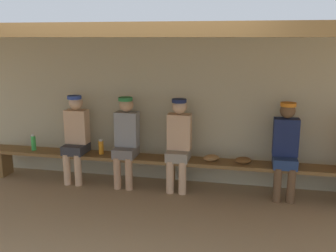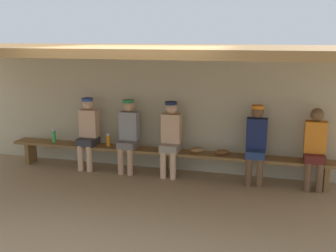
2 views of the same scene
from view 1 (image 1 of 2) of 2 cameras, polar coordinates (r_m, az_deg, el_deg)
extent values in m
plane|color=#9E7F59|center=(4.46, -3.72, -16.54)|extent=(24.00, 24.00, 0.00)
cube|color=#B7AD8C|center=(5.93, 1.28, 2.35)|extent=(8.00, 0.20, 2.20)
cube|color=brown|center=(4.56, -1.73, 13.80)|extent=(8.00, 2.80, 0.12)
cube|color=brown|center=(5.67, 0.41, -5.10)|extent=(6.00, 0.36, 0.05)
cube|color=brown|center=(6.81, -23.00, -5.06)|extent=(0.08, 0.29, 0.41)
cube|color=brown|center=(5.74, 0.41, -7.28)|extent=(0.08, 0.29, 0.41)
cube|color=gray|center=(5.60, 1.54, -4.31)|extent=(0.32, 0.40, 0.14)
cylinder|color=#DBAD84|center=(5.56, 0.31, -7.59)|extent=(0.11, 0.11, 0.48)
cylinder|color=#DBAD84|center=(5.53, 2.15, -7.72)|extent=(0.11, 0.11, 0.48)
cube|color=#DBAD84|center=(5.59, 1.71, -0.84)|extent=(0.34, 0.20, 0.52)
sphere|color=#DBAD84|center=(5.51, 1.74, 2.90)|extent=(0.21, 0.21, 0.21)
cylinder|color=#19234C|center=(5.46, 1.67, 3.76)|extent=(0.21, 0.21, 0.05)
cube|color=#333338|center=(6.08, -13.50, -3.27)|extent=(0.32, 0.40, 0.14)
cylinder|color=#DBAD84|center=(6.07, -14.77, -6.25)|extent=(0.11, 0.11, 0.48)
cylinder|color=#DBAD84|center=(5.99, -13.22, -6.41)|extent=(0.11, 0.11, 0.48)
cube|color=#DBAD84|center=(6.07, -13.35, -0.07)|extent=(0.34, 0.20, 0.52)
sphere|color=#DBAD84|center=(6.00, -13.53, 3.37)|extent=(0.21, 0.21, 0.21)
cylinder|color=#2D47A5|center=(5.95, -13.74, 4.16)|extent=(0.21, 0.21, 0.05)
cube|color=slate|center=(5.79, -6.27, -3.80)|extent=(0.32, 0.40, 0.14)
cylinder|color=tan|center=(5.76, -7.55, -6.95)|extent=(0.11, 0.11, 0.48)
cylinder|color=tan|center=(5.71, -5.83, -7.10)|extent=(0.11, 0.11, 0.48)
cube|color=gray|center=(5.78, -6.11, -0.44)|extent=(0.34, 0.20, 0.52)
sphere|color=tan|center=(5.70, -6.20, 3.17)|extent=(0.21, 0.21, 0.21)
cylinder|color=#2D8442|center=(5.65, -6.34, 4.01)|extent=(0.21, 0.21, 0.05)
cube|color=navy|center=(5.54, 16.92, -5.07)|extent=(0.32, 0.40, 0.14)
cylinder|color=brown|center=(5.48, 15.91, -8.43)|extent=(0.11, 0.11, 0.48)
cylinder|color=brown|center=(5.50, 17.80, -8.49)|extent=(0.11, 0.11, 0.48)
cube|color=#19234C|center=(5.53, 17.08, -1.56)|extent=(0.34, 0.20, 0.52)
sphere|color=brown|center=(5.45, 17.34, 2.21)|extent=(0.21, 0.21, 0.21)
cylinder|color=orange|center=(5.40, 17.44, 3.07)|extent=(0.21, 0.21, 0.05)
cylinder|color=orange|center=(5.94, -9.91, -3.15)|extent=(0.08, 0.08, 0.20)
cylinder|color=white|center=(5.91, -9.95, -2.10)|extent=(0.05, 0.05, 0.02)
cylinder|color=green|center=(6.40, -19.34, -2.42)|extent=(0.07, 0.07, 0.23)
cylinder|color=white|center=(6.37, -19.42, -1.32)|extent=(0.05, 0.05, 0.02)
ellipsoid|color=olive|center=(5.58, 6.41, -4.72)|extent=(0.29, 0.27, 0.09)
ellipsoid|color=brown|center=(5.54, 11.06, -5.01)|extent=(0.28, 0.24, 0.09)
camera|label=2|loc=(1.74, 162.90, -3.15)|focal=43.58mm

